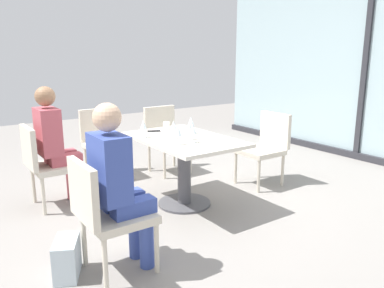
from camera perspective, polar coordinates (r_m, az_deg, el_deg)
ground_plane at (r=4.20m, az=-1.13°, el=-8.84°), size 12.00×12.00×0.00m
window_wall_backdrop at (r=6.27m, az=24.11°, el=8.81°), size 5.67×0.10×2.70m
dining_table_main at (r=4.03m, az=-1.16°, el=-1.76°), size 1.27×0.82×0.73m
chair_front_right at (r=2.86m, az=-12.65°, el=-9.47°), size 0.46×0.50×0.87m
chair_front_left at (r=4.26m, az=-20.73°, el=-2.37°), size 0.46×0.50×0.87m
chair_side_end at (r=5.13m, az=-13.10°, el=0.76°), size 0.50×0.46×0.87m
chair_far_left at (r=5.23m, az=-3.94°, el=1.32°), size 0.50×0.46×0.87m
chair_near_window at (r=4.79m, az=10.81°, el=-0.02°), size 0.46×0.51×0.87m
person_front_right at (r=2.83m, az=-10.82°, el=-5.24°), size 0.34×0.39×1.26m
person_front_left at (r=4.24m, az=-19.54°, el=0.49°), size 0.34×0.39×1.26m
wine_glass_0 at (r=3.88m, az=-0.46°, el=2.57°), size 0.07×0.07×0.18m
wine_glass_1 at (r=3.65m, az=-2.05°, el=1.87°), size 0.07×0.07×0.18m
wine_glass_2 at (r=3.74m, az=0.13°, el=2.18°), size 0.07×0.07×0.18m
wine_glass_3 at (r=4.16m, az=-0.15°, el=3.31°), size 0.07×0.07×0.18m
wine_glass_4 at (r=4.00m, az=-7.18°, el=2.80°), size 0.07×0.07×0.18m
wine_glass_5 at (r=3.94m, az=-2.74°, el=2.72°), size 0.07×0.07×0.18m
coffee_cup at (r=4.40m, az=-3.80°, el=2.69°), size 0.08×0.08×0.09m
cell_phone_on_table at (r=4.32m, az=-5.63°, el=1.91°), size 0.12×0.16×0.01m
handbag_0 at (r=3.06m, az=-17.93°, el=-15.66°), size 0.34×0.28×0.28m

